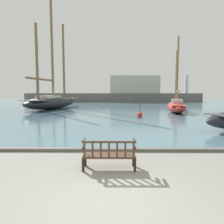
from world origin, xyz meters
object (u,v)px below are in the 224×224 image
at_px(sailboat_mid_port, 52,100).
at_px(channel_buoy, 140,115).
at_px(sailboat_outer_starboard, 177,106).
at_px(sailboat_distant_harbor, 38,101).
at_px(park_bench, 109,154).

xyz_separation_m(sailboat_mid_port, channel_buoy, (11.32, -10.39, -1.01)).
distance_m(sailboat_outer_starboard, sailboat_distant_harbor, 30.22).
distance_m(park_bench, sailboat_distant_harbor, 39.97).
bearing_deg(park_bench, sailboat_mid_port, 110.88).
xyz_separation_m(sailboat_outer_starboard, channel_buoy, (-5.08, -5.34, -0.51)).
bearing_deg(channel_buoy, sailboat_distant_harbor, 127.70).
distance_m(park_bench, sailboat_outer_starboard, 19.44).
relative_size(sailboat_outer_starboard, channel_buoy, 7.41).
height_order(sailboat_mid_port, channel_buoy, sailboat_mid_port).
bearing_deg(channel_buoy, sailboat_outer_starboard, 46.43).
bearing_deg(park_bench, sailboat_outer_starboard, 66.79).
relative_size(sailboat_mid_port, channel_buoy, 13.01).
relative_size(park_bench, sailboat_outer_starboard, 0.18).
bearing_deg(sailboat_outer_starboard, sailboat_distant_harbor, 141.66).
distance_m(park_bench, channel_buoy, 12.79).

